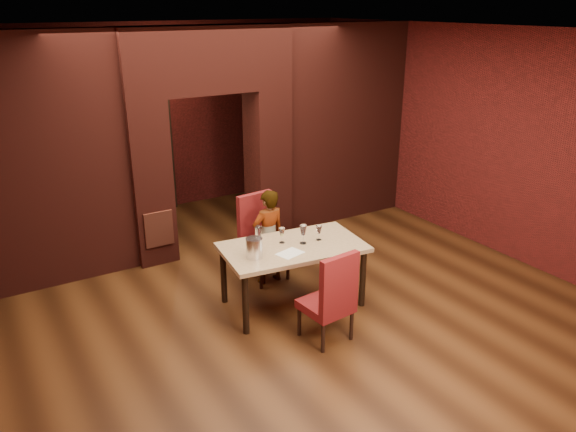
% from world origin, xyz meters
% --- Properties ---
extents(floor, '(8.00, 8.00, 0.00)m').
position_xyz_m(floor, '(0.00, 0.00, 0.00)').
color(floor, '#442511').
rests_on(floor, ground).
extents(ceiling, '(7.00, 8.00, 0.04)m').
position_xyz_m(ceiling, '(0.00, 0.00, 3.20)').
color(ceiling, silver).
rests_on(ceiling, ground).
extents(wall_back, '(7.00, 0.04, 3.20)m').
position_xyz_m(wall_back, '(0.00, 4.00, 1.60)').
color(wall_back, maroon).
rests_on(wall_back, ground).
extents(wall_right, '(0.04, 8.00, 3.20)m').
position_xyz_m(wall_right, '(3.50, 0.00, 1.60)').
color(wall_right, maroon).
rests_on(wall_right, ground).
extents(pillar_left, '(0.55, 0.55, 2.30)m').
position_xyz_m(pillar_left, '(-0.95, 2.00, 1.15)').
color(pillar_left, maroon).
rests_on(pillar_left, ground).
extents(pillar_right, '(0.55, 0.55, 2.30)m').
position_xyz_m(pillar_right, '(0.95, 2.00, 1.15)').
color(pillar_right, maroon).
rests_on(pillar_right, ground).
extents(lintel, '(2.45, 0.55, 0.90)m').
position_xyz_m(lintel, '(0.00, 2.00, 2.75)').
color(lintel, maroon).
rests_on(lintel, ground).
extents(wing_wall_left, '(2.28, 0.35, 3.20)m').
position_xyz_m(wing_wall_left, '(-2.36, 2.00, 1.60)').
color(wing_wall_left, maroon).
rests_on(wing_wall_left, ground).
extents(wing_wall_right, '(2.28, 0.35, 3.20)m').
position_xyz_m(wing_wall_right, '(2.36, 2.00, 1.60)').
color(wing_wall_right, maroon).
rests_on(wing_wall_right, ground).
extents(vent_panel, '(0.40, 0.03, 0.50)m').
position_xyz_m(vent_panel, '(-0.95, 1.71, 0.55)').
color(vent_panel, '#A64630').
rests_on(vent_panel, ground).
extents(rear_door, '(0.90, 0.08, 2.10)m').
position_xyz_m(rear_door, '(-0.40, 3.94, 1.05)').
color(rear_door, black).
rests_on(rear_door, ground).
extents(rear_door_frame, '(1.02, 0.04, 2.22)m').
position_xyz_m(rear_door_frame, '(-0.40, 3.90, 1.05)').
color(rear_door_frame, black).
rests_on(rear_door_frame, ground).
extents(dining_table, '(1.78, 1.14, 0.78)m').
position_xyz_m(dining_table, '(0.06, -0.18, 0.39)').
color(dining_table, tan).
rests_on(dining_table, ground).
extents(chair_far, '(0.57, 0.57, 1.14)m').
position_xyz_m(chair_far, '(0.11, 0.60, 0.57)').
color(chair_far, maroon).
rests_on(chair_far, ground).
extents(chair_near, '(0.53, 0.53, 1.07)m').
position_xyz_m(chair_near, '(-0.03, -1.00, 0.53)').
color(chair_near, maroon).
rests_on(chair_near, ground).
extents(person_seated, '(0.48, 0.33, 1.28)m').
position_xyz_m(person_seated, '(0.11, 0.50, 0.64)').
color(person_seated, white).
rests_on(person_seated, ground).
extents(wine_glass_a, '(0.08, 0.08, 0.19)m').
position_xyz_m(wine_glass_a, '(-0.01, -0.04, 0.88)').
color(wine_glass_a, white).
rests_on(wine_glass_a, dining_table).
extents(wine_glass_b, '(0.09, 0.09, 0.23)m').
position_xyz_m(wine_glass_b, '(0.20, -0.19, 0.90)').
color(wine_glass_b, white).
rests_on(wine_glass_b, dining_table).
extents(wine_glass_c, '(0.08, 0.08, 0.19)m').
position_xyz_m(wine_glass_c, '(0.42, -0.20, 0.88)').
color(wine_glass_c, white).
rests_on(wine_glass_c, dining_table).
extents(tasting_sheet, '(0.33, 0.28, 0.00)m').
position_xyz_m(tasting_sheet, '(-0.09, -0.36, 0.79)').
color(tasting_sheet, silver).
rests_on(tasting_sheet, dining_table).
extents(wine_bucket, '(0.19, 0.19, 0.23)m').
position_xyz_m(wine_bucket, '(-0.49, -0.24, 0.90)').
color(wine_bucket, silver).
rests_on(wine_bucket, dining_table).
extents(water_bottle, '(0.07, 0.07, 0.32)m').
position_xyz_m(water_bottle, '(-0.36, -0.11, 0.94)').
color(water_bottle, white).
rests_on(water_bottle, dining_table).
extents(potted_plant, '(0.47, 0.48, 0.40)m').
position_xyz_m(potted_plant, '(0.68, 0.80, 0.20)').
color(potted_plant, '#2B5E1F').
rests_on(potted_plant, ground).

